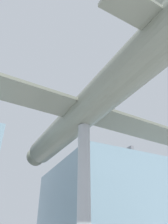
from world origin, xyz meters
The scene contains 3 objects.
glass_pavilion_right centered at (9.04, 13.91, 4.93)m, with size 10.97×14.32×10.45m.
support_pylon_central centered at (0.00, 0.00, 3.62)m, with size 0.63×0.63×7.23m.
suspended_airplane centered at (-0.02, 0.30, 8.15)m, with size 17.30×16.04×3.08m.
Camera 1 is at (-4.64, -9.52, 1.65)m, focal length 35.00 mm.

